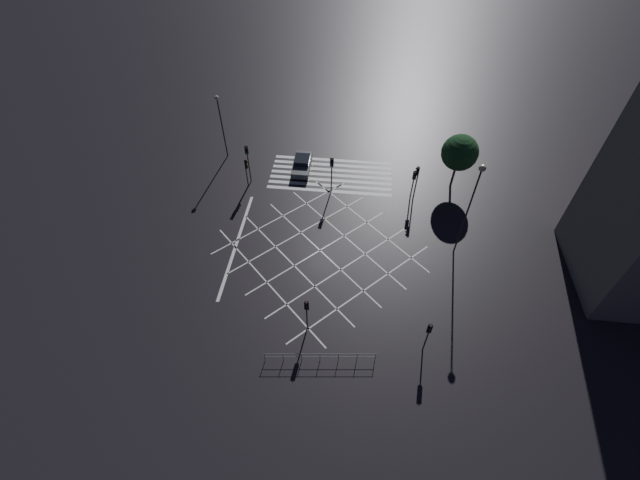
{
  "coord_description": "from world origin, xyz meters",
  "views": [
    {
      "loc": [
        -2.84,
        25.9,
        29.4
      ],
      "look_at": [
        0.0,
        0.0,
        1.39
      ],
      "focal_mm": 24.0,
      "sensor_mm": 36.0,
      "label": 1
    }
  ],
  "objects": [
    {
      "name": "ground_plane",
      "position": [
        0.0,
        0.0,
        0.0
      ],
      "size": [
        200.0,
        200.0,
        0.0
      ],
      "primitive_type": "plane",
      "color": "black"
    },
    {
      "name": "road_markings",
      "position": [
        0.43,
        -7.06,
        0.0
      ],
      "size": [
        19.82,
        23.97,
        0.01
      ],
      "color": "silver",
      "rests_on": "ground_plane"
    },
    {
      "name": "traffic_light_se_cross",
      "position": [
        8.46,
        -9.01,
        3.25
      ],
      "size": [
        0.36,
        0.39,
        4.57
      ],
      "rotation": [
        0.0,
        0.0,
        1.57
      ],
      "color": "black",
      "rests_on": "ground_plane"
    },
    {
      "name": "traffic_light_se_main",
      "position": [
        8.52,
        -8.35,
        2.34
      ],
      "size": [
        0.39,
        0.36,
        3.27
      ],
      "rotation": [
        0.0,
        0.0,
        3.14
      ],
      "color": "black",
      "rests_on": "ground_plane"
    },
    {
      "name": "traffic_light_median_south",
      "position": [
        -0.26,
        -8.32,
        3.05
      ],
      "size": [
        0.36,
        0.39,
        4.28
      ],
      "rotation": [
        0.0,
        0.0,
        1.57
      ],
      "color": "black",
      "rests_on": "ground_plane"
    },
    {
      "name": "traffic_light_median_north",
      "position": [
        0.1,
        8.16,
        2.48
      ],
      "size": [
        0.36,
        0.39,
        3.47
      ],
      "rotation": [
        0.0,
        0.0,
        -1.57
      ],
      "color": "black",
      "rests_on": "ground_plane"
    },
    {
      "name": "traffic_light_sw_main",
      "position": [
        -8.66,
        -8.0,
        2.97
      ],
      "size": [
        0.39,
        0.36,
        4.16
      ],
      "color": "black",
      "rests_on": "ground_plane"
    },
    {
      "name": "traffic_light_sw_cross",
      "position": [
        -8.48,
        -8.13,
        2.51
      ],
      "size": [
        0.36,
        0.39,
        3.51
      ],
      "rotation": [
        0.0,
        0.0,
        1.57
      ],
      "color": "black",
      "rests_on": "ground_plane"
    },
    {
      "name": "traffic_light_nw_cross",
      "position": [
        -8.85,
        9.05,
        2.38
      ],
      "size": [
        0.36,
        0.39,
        3.32
      ],
      "rotation": [
        0.0,
        0.0,
        -1.57
      ],
      "color": "black",
      "rests_on": "ground_plane"
    },
    {
      "name": "street_lamp_east",
      "position": [
        -12.19,
        -1.16,
        7.08
      ],
      "size": [
        0.56,
        0.56,
        9.82
      ],
      "color": "black",
      "rests_on": "ground_plane"
    },
    {
      "name": "street_lamp_west",
      "position": [
        12.14,
        -13.29,
        5.03
      ],
      "size": [
        0.45,
        0.45,
        7.46
      ],
      "color": "black",
      "rests_on": "ground_plane"
    },
    {
      "name": "street_tree_near",
      "position": [
        -12.81,
        -10.62,
        4.27
      ],
      "size": [
        3.64,
        3.64,
        6.1
      ],
      "color": "#473323",
      "rests_on": "ground_plane"
    },
    {
      "name": "waiting_car",
      "position": [
        3.3,
        -11.93,
        0.63
      ],
      "size": [
        1.85,
        4.45,
        1.35
      ],
      "rotation": [
        0.0,
        0.0,
        1.57
      ],
      "color": "#474C51",
      "rests_on": "ground_plane"
    },
    {
      "name": "pedestrian_railing",
      "position": [
        -1.2,
        10.9,
        0.67
      ],
      "size": [
        8.16,
        0.94,
        1.05
      ],
      "rotation": [
        0.0,
        0.0,
        -3.03
      ],
      "color": "gray",
      "rests_on": "ground_plane"
    }
  ]
}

